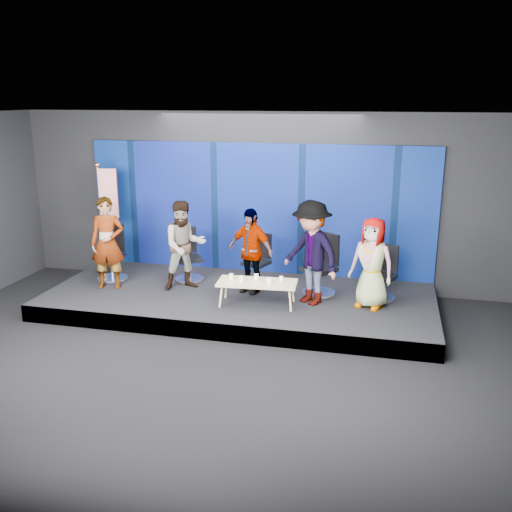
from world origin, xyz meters
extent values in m
plane|color=black|center=(0.00, 0.00, 0.00)|extent=(10.00, 10.00, 0.00)
cube|color=black|center=(0.00, 4.00, 1.75)|extent=(10.00, 0.02, 3.50)
cube|color=black|center=(0.00, 0.00, 3.50)|extent=(10.00, 8.00, 0.02)
cube|color=black|center=(0.00, 2.50, 0.15)|extent=(7.00, 3.00, 0.30)
cube|color=navy|center=(0.00, 3.95, 1.60)|extent=(7.00, 0.08, 2.60)
cylinder|color=silver|center=(-2.62, 2.67, 0.33)|extent=(0.72, 0.72, 0.06)
cylinder|color=silver|center=(-2.62, 2.67, 0.56)|extent=(0.07, 0.07, 0.40)
cube|color=black|center=(-2.62, 2.67, 0.76)|extent=(0.58, 0.58, 0.07)
cube|color=black|center=(-2.67, 2.90, 1.09)|extent=(0.44, 0.15, 0.55)
imported|color=black|center=(-2.45, 2.25, 1.16)|extent=(0.71, 0.55, 1.72)
cylinder|color=silver|center=(-1.14, 2.99, 0.33)|extent=(0.80, 0.80, 0.06)
cylinder|color=silver|center=(-1.14, 2.99, 0.55)|extent=(0.07, 0.07, 0.38)
cube|color=black|center=(-1.14, 2.99, 0.74)|extent=(0.64, 0.64, 0.07)
cube|color=black|center=(-1.27, 3.18, 1.06)|extent=(0.38, 0.27, 0.53)
imported|color=black|center=(-1.05, 2.55, 1.13)|extent=(1.02, 0.96, 1.66)
cylinder|color=silver|center=(0.17, 3.10, 0.33)|extent=(0.69, 0.69, 0.05)
cylinder|color=silver|center=(0.17, 3.10, 0.54)|extent=(0.06, 0.06, 0.36)
cube|color=black|center=(0.17, 3.10, 0.72)|extent=(0.55, 0.55, 0.06)
cube|color=black|center=(0.25, 3.31, 1.01)|extent=(0.39, 0.18, 0.50)
imported|color=black|center=(0.17, 2.65, 1.08)|extent=(0.99, 0.66, 1.56)
cylinder|color=silver|center=(1.42, 2.75, 0.33)|extent=(0.88, 0.88, 0.06)
cylinder|color=silver|center=(1.42, 2.75, 0.57)|extent=(0.07, 0.07, 0.42)
cube|color=black|center=(1.42, 2.75, 0.78)|extent=(0.70, 0.70, 0.07)
cube|color=black|center=(1.56, 2.95, 1.13)|extent=(0.40, 0.31, 0.58)
imported|color=black|center=(1.33, 2.31, 1.20)|extent=(1.34, 1.23, 1.81)
cylinder|color=silver|center=(2.52, 2.77, 0.33)|extent=(0.70, 0.70, 0.05)
cylinder|color=silver|center=(2.52, 2.77, 0.53)|extent=(0.06, 0.06, 0.36)
cube|color=black|center=(2.52, 2.77, 0.71)|extent=(0.56, 0.56, 0.06)
cube|color=black|center=(2.60, 2.97, 1.01)|extent=(0.39, 0.19, 0.50)
imported|color=black|center=(2.35, 2.35, 1.08)|extent=(0.89, 0.74, 1.56)
cube|color=tan|center=(0.45, 2.00, 0.70)|extent=(1.39, 0.67, 0.04)
cylinder|color=tan|center=(-0.12, 1.74, 0.49)|extent=(0.04, 0.04, 0.37)
cylinder|color=tan|center=(-0.15, 2.18, 0.49)|extent=(0.04, 0.04, 0.37)
cylinder|color=tan|center=(1.06, 1.83, 0.49)|extent=(0.04, 0.04, 0.37)
cylinder|color=tan|center=(1.03, 2.27, 0.49)|extent=(0.04, 0.04, 0.37)
cylinder|color=white|center=(-0.02, 2.05, 0.76)|extent=(0.08, 0.08, 0.09)
cylinder|color=white|center=(0.19, 1.95, 0.77)|extent=(0.08, 0.08, 0.10)
cylinder|color=white|center=(0.41, 2.12, 0.76)|extent=(0.08, 0.08, 0.09)
cylinder|color=white|center=(0.68, 1.93, 0.77)|extent=(0.09, 0.09, 0.10)
cylinder|color=white|center=(0.85, 2.12, 0.76)|extent=(0.07, 0.07, 0.08)
cylinder|color=black|center=(-3.02, 3.12, 0.35)|extent=(0.30, 0.30, 0.09)
cylinder|color=#D48F44|center=(-3.02, 3.12, 1.42)|extent=(0.04, 0.04, 2.05)
sphere|color=#D48F44|center=(-3.02, 3.12, 2.49)|extent=(0.10, 0.10, 0.10)
cube|color=#AF1714|center=(-2.83, 3.14, 1.93)|extent=(0.36, 0.14, 0.98)
camera|label=1|loc=(2.59, -7.02, 3.78)|focal=40.00mm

